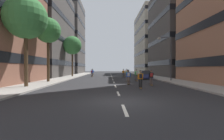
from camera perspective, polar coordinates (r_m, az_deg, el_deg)
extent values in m
plane|color=#28282B|center=(33.16, 0.07, -2.73)|extent=(140.35, 140.35, 0.00)
cube|color=#9E9991|center=(36.99, -14.09, -2.29)|extent=(3.63, 64.33, 0.14)
cube|color=#9E9991|center=(37.36, 13.87, -2.26)|extent=(3.63, 64.33, 0.14)
cube|color=silver|center=(7.99, 4.39, -13.53)|extent=(0.16, 2.20, 0.01)
cube|color=silver|center=(12.88, 2.18, -8.08)|extent=(0.16, 2.20, 0.01)
cube|color=silver|center=(17.83, 1.21, -5.64)|extent=(0.16, 2.20, 0.01)
cube|color=silver|center=(22.80, 0.67, -4.26)|extent=(0.16, 2.20, 0.01)
cube|color=silver|center=(27.78, 0.32, -3.38)|extent=(0.16, 2.20, 0.01)
cube|color=silver|center=(32.77, 0.08, -2.76)|extent=(0.16, 2.20, 0.01)
cube|color=silver|center=(37.76, -0.09, -2.31)|extent=(0.16, 2.20, 0.01)
cube|color=silver|center=(42.76, -0.23, -1.96)|extent=(0.16, 2.20, 0.01)
cube|color=silver|center=(47.75, -0.34, -1.68)|extent=(0.16, 2.20, 0.01)
cube|color=silver|center=(52.75, -0.42, -1.46)|extent=(0.16, 2.20, 0.01)
cube|color=silver|center=(57.74, -0.50, -1.28)|extent=(0.16, 2.20, 0.01)
cube|color=#4C4744|center=(43.74, -24.73, 11.65)|extent=(14.07, 19.68, 20.68)
cube|color=black|center=(42.94, -24.69, 2.13)|extent=(14.19, 19.80, 1.10)
cube|color=black|center=(43.39, -24.72, 8.97)|extent=(14.19, 19.80, 1.10)
cube|color=black|center=(44.43, -24.75, 15.58)|extent=(14.19, 19.80, 1.10)
cube|color=#4C4744|center=(65.98, -16.51, 10.50)|extent=(14.07, 17.50, 26.53)
cube|color=black|center=(65.02, -16.48, 1.71)|extent=(14.19, 17.62, 1.10)
cube|color=black|center=(65.33, -16.49, 6.37)|extent=(14.19, 17.62, 1.10)
cube|color=black|center=(66.07, -16.51, 10.95)|extent=(14.19, 17.62, 1.10)
cube|color=black|center=(67.23, -16.52, 15.41)|extent=(14.19, 17.62, 1.10)
cube|color=black|center=(68.77, -16.54, 19.69)|extent=(14.19, 17.62, 1.10)
cube|color=#4C4744|center=(44.36, 24.07, 11.57)|extent=(14.07, 17.09, 20.80)
cube|color=black|center=(43.57, 24.02, 2.13)|extent=(14.19, 17.21, 1.10)
cube|color=black|center=(44.02, 24.06, 8.91)|extent=(14.19, 17.21, 1.10)
cube|color=black|center=(45.06, 24.09, 15.47)|extent=(14.19, 17.21, 1.10)
cube|color=#B2A893|center=(66.12, 15.28, 8.98)|extent=(14.07, 21.84, 23.10)
cube|color=black|center=(65.43, 15.26, 1.35)|extent=(14.19, 21.96, 1.10)
cube|color=black|center=(65.65, 15.27, 5.39)|extent=(14.19, 21.96, 1.10)
cube|color=black|center=(66.19, 15.28, 9.37)|extent=(14.19, 21.96, 1.10)
cube|color=black|center=(67.05, 15.30, 13.28)|extent=(14.19, 21.96, 1.10)
cube|color=black|center=(68.21, 15.31, 17.07)|extent=(14.19, 21.96, 1.10)
cube|color=navy|center=(30.85, 11.35, -2.01)|extent=(1.80, 4.40, 0.70)
cube|color=#2D3338|center=(30.68, 11.41, -0.77)|extent=(1.60, 2.10, 0.64)
cylinder|color=black|center=(32.12, 9.39, -2.27)|extent=(0.22, 0.64, 0.64)
cylinder|color=black|center=(32.45, 12.17, -2.25)|extent=(0.22, 0.64, 0.64)
cylinder|color=black|center=(29.28, 10.44, -2.56)|extent=(0.22, 0.64, 0.64)
cylinder|color=black|center=(29.64, 13.47, -2.53)|extent=(0.22, 0.64, 0.64)
cylinder|color=#4C3823|center=(24.17, -21.16, 3.14)|extent=(0.36, 0.36, 5.77)
sphere|color=#387A3D|center=(24.69, -21.20, 12.64)|extent=(3.43, 3.43, 3.43)
cylinder|color=#4C3823|center=(18.59, -27.53, 3.25)|extent=(0.36, 0.36, 5.37)
sphere|color=#387A3D|center=(19.24, -27.60, 15.71)|extent=(4.20, 4.20, 4.20)
cylinder|color=#4C3823|center=(38.70, -13.52, 2.06)|extent=(0.36, 0.36, 5.55)
sphere|color=#387A3D|center=(39.03, -13.54, 8.28)|extent=(4.16, 4.16, 4.16)
cylinder|color=#3F3F44|center=(26.29, 19.69, 3.74)|extent=(0.16, 0.16, 6.50)
cylinder|color=#3F3F44|center=(26.35, 17.86, 10.64)|extent=(1.80, 0.10, 0.10)
ellipsoid|color=silver|center=(26.04, 15.95, 10.43)|extent=(0.50, 0.30, 0.24)
cube|color=brown|center=(16.29, 9.79, -5.97)|extent=(0.29, 0.91, 0.02)
cylinder|color=#D8BF4C|center=(16.61, 9.68, -6.01)|extent=(0.19, 0.09, 0.07)
cylinder|color=#D8BF4C|center=(15.98, 9.90, -6.27)|extent=(0.19, 0.09, 0.07)
cylinder|color=black|center=(16.24, 9.47, -4.53)|extent=(0.15, 0.15, 0.80)
cylinder|color=black|center=(16.25, 10.11, -4.53)|extent=(0.15, 0.15, 0.80)
cube|color=orange|center=(16.20, 9.80, -2.15)|extent=(0.34, 0.23, 0.55)
cylinder|color=orange|center=(16.23, 9.00, -2.24)|extent=(0.11, 0.24, 0.55)
cylinder|color=orange|center=(16.27, 10.55, -2.24)|extent=(0.11, 0.24, 0.55)
sphere|color=#997051|center=(16.20, 9.79, -0.54)|extent=(0.22, 0.22, 0.22)
sphere|color=black|center=(16.20, 9.79, -0.36)|extent=(0.21, 0.21, 0.21)
cube|color=black|center=(16.02, 9.86, -2.08)|extent=(0.27, 0.18, 0.40)
cube|color=brown|center=(36.93, -6.95, -2.26)|extent=(0.38, 0.92, 0.02)
cylinder|color=#D8BF4C|center=(37.24, -6.81, -2.31)|extent=(0.19, 0.10, 0.07)
cylinder|color=#D8BF4C|center=(36.63, -7.10, -2.36)|extent=(0.19, 0.10, 0.07)
cylinder|color=#594C47|center=(36.94, -7.09, -1.62)|extent=(0.17, 0.17, 0.80)
cylinder|color=#594C47|center=(36.89, -6.82, -1.62)|extent=(0.17, 0.17, 0.80)
cube|color=blue|center=(36.89, -6.95, -0.57)|extent=(0.35, 0.26, 0.55)
cylinder|color=blue|center=(37.01, -7.26, -0.61)|extent=(0.13, 0.24, 0.55)
cylinder|color=blue|center=(36.88, -6.60, -0.61)|extent=(0.13, 0.24, 0.55)
sphere|color=#997051|center=(36.90, -6.95, 0.14)|extent=(0.22, 0.22, 0.22)
sphere|color=black|center=(36.90, -6.95, 0.21)|extent=(0.21, 0.21, 0.21)
cube|color=#A52626|center=(36.72, -7.04, -0.53)|extent=(0.29, 0.21, 0.40)
cube|color=brown|center=(40.19, 4.97, -2.02)|extent=(0.34, 0.92, 0.02)
cylinder|color=#D8BF4C|center=(40.51, 4.99, -2.06)|extent=(0.19, 0.10, 0.07)
cylinder|color=#D8BF4C|center=(39.87, 4.94, -2.11)|extent=(0.19, 0.10, 0.07)
cylinder|color=tan|center=(40.18, 4.84, -1.43)|extent=(0.16, 0.16, 0.80)
cylinder|color=tan|center=(40.17, 5.09, -1.43)|extent=(0.16, 0.16, 0.80)
cube|color=orange|center=(40.16, 4.97, -0.47)|extent=(0.35, 0.25, 0.55)
cylinder|color=orange|center=(40.22, 4.66, -0.51)|extent=(0.13, 0.24, 0.55)
cylinder|color=orange|center=(40.19, 5.28, -0.51)|extent=(0.13, 0.24, 0.55)
sphere|color=#997051|center=(40.17, 4.97, 0.18)|extent=(0.22, 0.22, 0.22)
sphere|color=black|center=(40.17, 4.97, 0.25)|extent=(0.21, 0.21, 0.21)
cube|color=beige|center=(39.97, 4.95, -0.43)|extent=(0.28, 0.20, 0.40)
cube|color=brown|center=(36.94, 3.98, -2.25)|extent=(0.41, 0.92, 0.02)
cylinder|color=#D8BF4C|center=(37.24, 3.82, -2.30)|extent=(0.19, 0.11, 0.07)
cylinder|color=#D8BF4C|center=(36.64, 4.15, -2.35)|extent=(0.19, 0.11, 0.07)
cylinder|color=#594C47|center=(36.89, 3.85, -1.62)|extent=(0.17, 0.17, 0.80)
cylinder|color=#594C47|center=(36.95, 4.12, -1.61)|extent=(0.17, 0.17, 0.80)
cube|color=orange|center=(36.90, 3.98, -0.57)|extent=(0.36, 0.27, 0.55)
cylinder|color=orange|center=(36.87, 3.64, -0.61)|extent=(0.14, 0.24, 0.55)
cylinder|color=orange|center=(37.02, 4.28, -0.61)|extent=(0.14, 0.24, 0.55)
sphere|color=#997051|center=(36.91, 3.97, 0.14)|extent=(0.22, 0.22, 0.22)
sphere|color=black|center=(36.91, 3.97, 0.22)|extent=(0.21, 0.21, 0.21)
cube|color=brown|center=(25.26, 8.42, -3.61)|extent=(0.40, 0.92, 0.02)
cylinder|color=#D8BF4C|center=(25.56, 8.14, -3.67)|extent=(0.19, 0.11, 0.07)
cylinder|color=#D8BF4C|center=(24.97, 8.71, -3.77)|extent=(0.19, 0.11, 0.07)
cylinder|color=#594C47|center=(25.20, 8.24, -2.68)|extent=(0.17, 0.17, 0.80)
cylinder|color=#594C47|center=(25.27, 8.61, -2.67)|extent=(0.17, 0.17, 0.80)
cube|color=green|center=(25.20, 8.43, -1.15)|extent=(0.36, 0.27, 0.55)
cylinder|color=green|center=(25.16, 7.92, -1.21)|extent=(0.14, 0.24, 0.55)
cylinder|color=green|center=(25.34, 8.84, -1.20)|extent=(0.14, 0.24, 0.55)
sphere|color=tan|center=(25.21, 8.41, -0.11)|extent=(0.22, 0.22, 0.22)
sphere|color=black|center=(25.21, 8.41, 0.00)|extent=(0.21, 0.21, 0.21)
cube|color=beige|center=(25.04, 8.59, -1.09)|extent=(0.29, 0.22, 0.40)
cube|color=brown|center=(41.48, -6.67, -1.94)|extent=(0.26, 0.91, 0.02)
cylinder|color=#D8BF4C|center=(41.80, -6.60, -1.98)|extent=(0.18, 0.08, 0.07)
cylinder|color=#D8BF4C|center=(41.17, -6.74, -2.02)|extent=(0.18, 0.08, 0.07)
cylinder|color=#594C47|center=(41.48, -6.79, -1.37)|extent=(0.15, 0.15, 0.80)
cylinder|color=#594C47|center=(41.45, -6.55, -1.37)|extent=(0.15, 0.15, 0.80)
cube|color=blue|center=(41.44, -6.67, -0.44)|extent=(0.33, 0.22, 0.55)
cylinder|color=blue|center=(41.53, -6.96, -0.47)|extent=(0.10, 0.23, 0.55)
cylinder|color=blue|center=(41.46, -6.36, -0.47)|extent=(0.10, 0.23, 0.55)
sphere|color=tan|center=(41.46, -6.67, 0.19)|extent=(0.22, 0.22, 0.22)
sphere|color=black|center=(41.46, -6.67, 0.26)|extent=(0.21, 0.21, 0.21)
cube|color=#4C8C4C|center=(41.27, -6.71, -0.40)|extent=(0.27, 0.18, 0.40)
cube|color=brown|center=(24.58, 5.49, -3.73)|extent=(0.27, 0.91, 0.02)
cylinder|color=#D8BF4C|center=(24.89, 5.34, -3.78)|extent=(0.19, 0.08, 0.07)
cylinder|color=#D8BF4C|center=(24.27, 5.64, -3.89)|extent=(0.19, 0.08, 0.07)
cylinder|color=tan|center=(24.53, 5.28, -2.77)|extent=(0.15, 0.15, 0.80)
cylinder|color=tan|center=(24.57, 5.69, -2.76)|extent=(0.15, 0.15, 0.80)
cube|color=green|center=(24.52, 5.49, -1.19)|extent=(0.34, 0.23, 0.55)
cylinder|color=green|center=(24.52, 4.96, -1.26)|extent=(0.11, 0.24, 0.55)
cylinder|color=green|center=(24.61, 5.97, -1.25)|extent=(0.11, 0.24, 0.55)
sphere|color=tan|center=(24.53, 5.48, -0.13)|extent=(0.22, 0.22, 0.22)
sphere|color=black|center=(24.53, 5.48, -0.01)|extent=(0.21, 0.21, 0.21)
cube|color=#A52626|center=(24.34, 5.57, -1.13)|extent=(0.27, 0.18, 0.40)
cube|color=brown|center=(20.08, 5.69, -4.71)|extent=(0.22, 0.90, 0.02)
cylinder|color=#D8BF4C|center=(20.40, 5.60, -4.76)|extent=(0.18, 0.07, 0.07)
cylinder|color=#D8BF4C|center=(19.77, 5.78, -4.93)|extent=(0.18, 0.07, 0.07)
cylinder|color=#594C47|center=(20.04, 5.43, -3.54)|extent=(0.14, 0.14, 0.80)
cylinder|color=#594C47|center=(20.05, 5.95, -3.54)|extent=(0.14, 0.14, 0.80)
cube|color=blue|center=(20.01, 5.69, -1.61)|extent=(0.32, 0.21, 0.55)
cylinder|color=blue|center=(20.04, 5.05, -1.68)|extent=(0.09, 0.23, 0.55)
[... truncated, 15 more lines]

